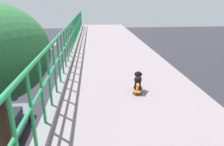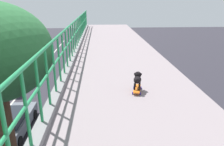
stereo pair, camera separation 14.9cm
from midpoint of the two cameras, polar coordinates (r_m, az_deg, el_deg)
overpass_deck at (r=3.44m, az=9.86°, el=-18.52°), size 3.18×29.58×0.36m
green_railing at (r=3.21m, az=-18.25°, el=-12.64°), size 0.20×28.10×1.16m
car_grey_fifth at (r=14.47m, az=-24.54°, el=-11.93°), size 1.76×4.46×1.44m
city_bus at (r=25.04m, az=-23.72°, el=4.06°), size 2.48×10.96×3.41m
toy_skateboard at (r=4.69m, az=7.59°, el=-4.23°), size 0.26×0.50×0.08m
small_dog at (r=4.63m, az=7.74°, el=-1.44°), size 0.22×0.37×0.34m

